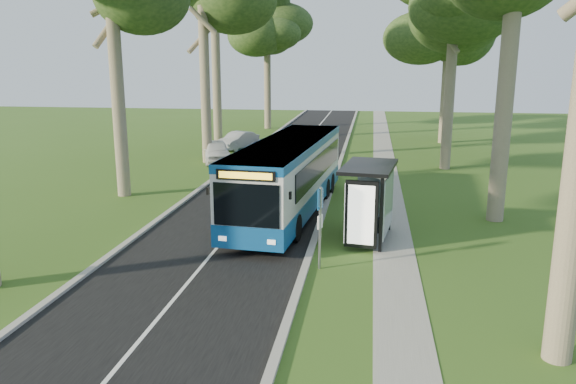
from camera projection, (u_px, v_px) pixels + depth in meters
name	position (u px, v px, depth m)	size (l,w,h in m)	color
ground	(309.00, 258.00, 19.84)	(120.00, 120.00, 0.00)	#375B1C
road	(265.00, 191.00, 29.96)	(7.00, 100.00, 0.02)	black
kerb_east	(330.00, 192.00, 29.45)	(0.25, 100.00, 0.12)	#9E9B93
kerb_west	(201.00, 188.00, 30.45)	(0.25, 100.00, 0.12)	#9E9B93
centre_line	(265.00, 191.00, 29.96)	(0.12, 100.00, 0.01)	white
footpath	(388.00, 195.00, 29.03)	(1.50, 100.00, 0.02)	gray
bus	(289.00, 177.00, 25.15)	(3.73, 12.79, 3.34)	silver
bus_stop_sign	(320.00, 219.00, 18.42)	(0.16, 0.39, 2.81)	gray
bus_shelter	(372.00, 190.00, 20.99)	(2.31, 3.65, 2.94)	black
litter_bin	(359.00, 216.00, 23.27)	(0.56, 0.56, 0.99)	black
car_white	(216.00, 151.00, 38.36)	(1.78, 4.42, 1.51)	silver
car_silver	(238.00, 140.00, 44.13)	(1.42, 4.06, 1.34)	#9FA1A6
tree_west_c	(202.00, 2.00, 36.07)	(5.20, 5.20, 14.10)	#7A6B56
tree_west_e	(267.00, 12.00, 55.03)	(5.20, 5.20, 15.39)	#7A6B56
tree_east_d	(450.00, 8.00, 45.07)	(5.20, 5.20, 14.76)	#7A6B56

